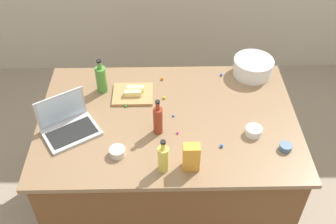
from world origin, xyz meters
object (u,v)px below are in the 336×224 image
(laptop, at_px, (68,124))
(ramekin_small, at_px, (254,131))
(candy_bag, at_px, (191,157))
(ramekin_wide, at_px, (286,147))
(cutting_board, at_px, (133,94))
(butter_stick_right, at_px, (135,89))
(bottle_oil, at_px, (163,158))
(ramekin_medium, at_px, (117,152))
(mixing_bowl_large, at_px, (253,67))
(bottle_soy, at_px, (158,120))
(butter_stick_left, at_px, (133,93))
(bottle_olive, at_px, (101,79))

(laptop, bearing_deg, ramekin_small, -2.89)
(ramekin_small, distance_m, candy_bag, 0.46)
(ramekin_wide, bearing_deg, cutting_board, 150.93)
(laptop, relative_size, butter_stick_right, 3.46)
(laptop, bearing_deg, cutting_board, 40.58)
(bottle_oil, relative_size, ramekin_wide, 3.07)
(laptop, xyz_separation_m, ramekin_medium, (0.30, -0.20, -0.02))
(mixing_bowl_large, distance_m, butter_stick_right, 0.83)
(bottle_soy, distance_m, butter_stick_left, 0.36)
(candy_bag, bearing_deg, butter_stick_right, 117.01)
(bottle_soy, xyz_separation_m, butter_stick_left, (-0.16, 0.32, -0.06))
(laptop, xyz_separation_m, ramekin_small, (1.09, -0.06, -0.02))
(ramekin_medium, xyz_separation_m, candy_bag, (0.40, -0.10, 0.06))
(ramekin_wide, bearing_deg, laptop, 171.87)
(butter_stick_left, xyz_separation_m, candy_bag, (0.34, -0.59, 0.05))
(cutting_board, height_order, ramekin_wide, ramekin_wide)
(mixing_bowl_large, xyz_separation_m, bottle_oil, (-0.63, -0.84, 0.02))
(butter_stick_left, distance_m, butter_stick_right, 0.05)
(ramekin_wide, relative_size, candy_bag, 0.42)
(cutting_board, height_order, ramekin_medium, ramekin_medium)
(bottle_soy, distance_m, butter_stick_right, 0.39)
(cutting_board, relative_size, ramekin_wide, 3.66)
(bottle_olive, bearing_deg, candy_bag, -50.93)
(laptop, xyz_separation_m, bottle_olive, (0.16, 0.37, 0.05))
(cutting_board, distance_m, ramekin_medium, 0.52)
(bottle_olive, relative_size, butter_stick_right, 2.21)
(laptop, relative_size, ramekin_medium, 4.20)
(bottle_olive, height_order, bottle_oil, bottle_olive)
(cutting_board, distance_m, ramekin_wide, 1.02)
(laptop, bearing_deg, bottle_olive, 66.05)
(mixing_bowl_large, distance_m, ramekin_small, 0.59)
(laptop, relative_size, bottle_oil, 1.74)
(mixing_bowl_large, height_order, ramekin_small, mixing_bowl_large)
(bottle_oil, height_order, ramekin_wide, bottle_oil)
(bottle_olive, xyz_separation_m, ramekin_medium, (0.14, -0.57, -0.08))
(bottle_olive, height_order, ramekin_small, bottle_olive)
(butter_stick_left, distance_m, ramekin_small, 0.80)
(candy_bag, bearing_deg, ramekin_medium, 166.09)
(butter_stick_left, height_order, ramekin_small, butter_stick_left)
(bottle_oil, bearing_deg, mixing_bowl_large, 53.16)
(ramekin_medium, bearing_deg, butter_stick_left, 82.46)
(mixing_bowl_large, bearing_deg, ramekin_wide, -84.61)
(bottle_soy, relative_size, cutting_board, 0.92)
(ramekin_medium, bearing_deg, ramekin_small, 10.46)
(butter_stick_left, xyz_separation_m, butter_stick_right, (0.01, 0.04, 0.00))
(bottle_soy, distance_m, ramekin_small, 0.57)
(bottle_olive, distance_m, ramekin_wide, 1.22)
(bottle_olive, height_order, cutting_board, bottle_olive)
(butter_stick_left, relative_size, ramekin_wide, 1.55)
(bottle_olive, bearing_deg, butter_stick_right, -8.49)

